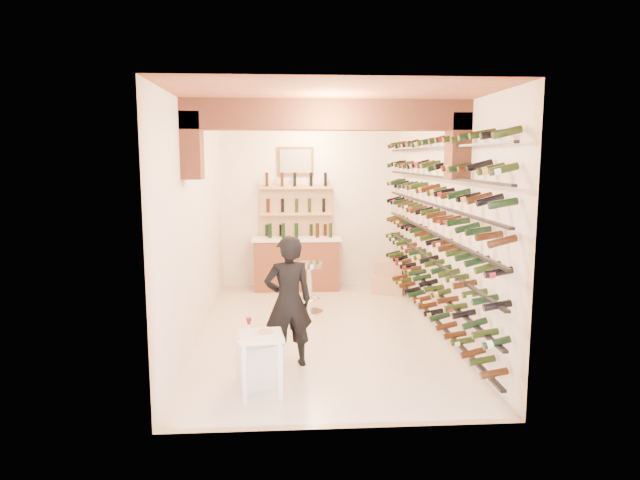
# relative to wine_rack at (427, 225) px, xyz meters

# --- Properties ---
(ground) EXTENTS (6.00, 6.00, 0.00)m
(ground) POSITION_rel_wine_rack_xyz_m (-1.53, 0.00, -1.55)
(ground) COLOR beige
(ground) RESTS_ON ground
(room_shell) EXTENTS (3.52, 6.02, 3.21)m
(room_shell) POSITION_rel_wine_rack_xyz_m (-1.53, -0.26, 0.70)
(room_shell) COLOR #F1E2D1
(room_shell) RESTS_ON ground
(wine_rack) EXTENTS (0.32, 5.70, 2.56)m
(wine_rack) POSITION_rel_wine_rack_xyz_m (0.00, 0.00, 0.00)
(wine_rack) COLOR black
(wine_rack) RESTS_ON ground
(back_counter) EXTENTS (1.70, 0.62, 1.29)m
(back_counter) POSITION_rel_wine_rack_xyz_m (-1.83, 2.65, -1.02)
(back_counter) COLOR brown
(back_counter) RESTS_ON ground
(back_shelving) EXTENTS (1.40, 0.31, 2.73)m
(back_shelving) POSITION_rel_wine_rack_xyz_m (-1.83, 2.89, -0.38)
(back_shelving) COLOR tan
(back_shelving) RESTS_ON ground
(tasting_table) EXTENTS (0.51, 0.51, 0.81)m
(tasting_table) POSITION_rel_wine_rack_xyz_m (-2.32, -2.18, -1.00)
(tasting_table) COLOR white
(tasting_table) RESTS_ON ground
(white_stool) EXTENTS (0.50, 0.50, 0.48)m
(white_stool) POSITION_rel_wine_rack_xyz_m (-2.37, -1.92, -1.31)
(white_stool) COLOR white
(white_stool) RESTS_ON ground
(person) EXTENTS (0.65, 0.50, 1.60)m
(person) POSITION_rel_wine_rack_xyz_m (-2.02, -1.35, -0.75)
(person) COLOR black
(person) RESTS_ON ground
(chrome_barstool) EXTENTS (0.43, 0.43, 0.84)m
(chrome_barstool) POSITION_rel_wine_rack_xyz_m (-1.66, 0.96, -1.06)
(chrome_barstool) COLOR silver
(chrome_barstool) RESTS_ON ground
(crate_lower) EXTENTS (0.66, 0.55, 0.34)m
(crate_lower) POSITION_rel_wine_rack_xyz_m (-0.13, 2.20, -1.38)
(crate_lower) COLOR tan
(crate_lower) RESTS_ON ground
(crate_upper) EXTENTS (0.53, 0.40, 0.28)m
(crate_upper) POSITION_rel_wine_rack_xyz_m (-0.13, 2.20, -1.06)
(crate_upper) COLOR tan
(crate_upper) RESTS_ON crate_lower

